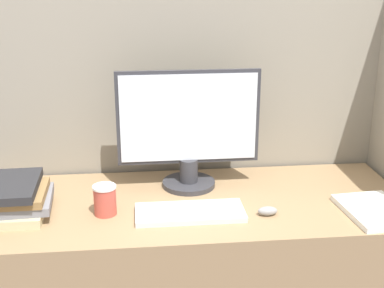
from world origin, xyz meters
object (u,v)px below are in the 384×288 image
object	(u,v)px
mouse	(268,211)
book_stack	(16,198)
monitor	(189,132)
coffee_cup	(105,200)
keyboard	(190,213)

from	to	relation	value
mouse	book_stack	xyz separation A→B (m)	(-0.89, 0.11, 0.04)
monitor	coffee_cup	xyz separation A→B (m)	(-0.32, -0.22, -0.17)
monitor	book_stack	bearing A→B (deg)	-163.90
keyboard	coffee_cup	bearing A→B (deg)	172.12
keyboard	mouse	xyz separation A→B (m)	(0.27, -0.03, 0.01)
monitor	mouse	world-z (taller)	monitor
keyboard	mouse	bearing A→B (deg)	-5.91
book_stack	mouse	bearing A→B (deg)	-6.97
keyboard	book_stack	distance (m)	0.62
book_stack	monitor	bearing A→B (deg)	16.10
book_stack	keyboard	bearing A→B (deg)	-7.44
monitor	coffee_cup	world-z (taller)	monitor
keyboard	book_stack	size ratio (longest dim) A/B	1.36
monitor	coffee_cup	distance (m)	0.43
keyboard	monitor	bearing A→B (deg)	84.87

